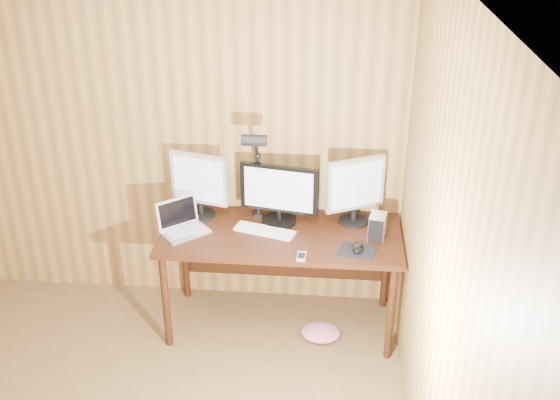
# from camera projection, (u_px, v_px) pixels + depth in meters

# --- Properties ---
(room_shell) EXTENTS (4.00, 4.00, 4.00)m
(room_shell) POSITION_uv_depth(u_px,v_px,m) (28.00, 311.00, 2.76)
(room_shell) COLOR brown
(room_shell) RESTS_ON ground
(desk) EXTENTS (1.60, 0.70, 0.75)m
(desk) POSITION_uv_depth(u_px,v_px,m) (282.00, 243.00, 4.48)
(desk) COLOR black
(desk) RESTS_ON floor
(monitor_center) EXTENTS (0.54, 0.23, 0.42)m
(monitor_center) POSITION_uv_depth(u_px,v_px,m) (279.00, 194.00, 4.39)
(monitor_center) COLOR black
(monitor_center) RESTS_ON desk
(monitor_left) EXTENTS (0.41, 0.19, 0.46)m
(monitor_left) POSITION_uv_depth(u_px,v_px,m) (199.00, 183.00, 4.46)
(monitor_left) COLOR black
(monitor_left) RESTS_ON desk
(monitor_right) EXTENTS (0.39, 0.22, 0.47)m
(monitor_right) POSITION_uv_depth(u_px,v_px,m) (355.00, 189.00, 4.37)
(monitor_right) COLOR black
(monitor_right) RESTS_ON desk
(laptop) EXTENTS (0.37, 0.36, 0.21)m
(laptop) POSITION_uv_depth(u_px,v_px,m) (182.00, 223.00, 4.36)
(laptop) COLOR silver
(laptop) RESTS_ON desk
(keyboard) EXTENTS (0.43, 0.24, 0.02)m
(keyboard) POSITION_uv_depth(u_px,v_px,m) (265.00, 231.00, 4.36)
(keyboard) COLOR white
(keyboard) RESTS_ON desk
(mousepad) EXTENTS (0.26, 0.23, 0.00)m
(mousepad) POSITION_uv_depth(u_px,v_px,m) (357.00, 251.00, 4.15)
(mousepad) COLOR black
(mousepad) RESTS_ON desk
(mouse) EXTENTS (0.08, 0.12, 0.04)m
(mouse) POSITION_uv_depth(u_px,v_px,m) (357.00, 248.00, 4.14)
(mouse) COLOR black
(mouse) RESTS_ON mousepad
(hard_drive) EXTENTS (0.13, 0.16, 0.16)m
(hard_drive) POSITION_uv_depth(u_px,v_px,m) (377.00, 226.00, 4.27)
(hard_drive) COLOR silver
(hard_drive) RESTS_ON desk
(phone) EXTENTS (0.06, 0.11, 0.02)m
(phone) POSITION_uv_depth(u_px,v_px,m) (301.00, 256.00, 4.08)
(phone) COLOR silver
(phone) RESTS_ON desk
(speaker) EXTENTS (0.04, 0.04, 0.11)m
(speaker) POSITION_uv_depth(u_px,v_px,m) (353.00, 213.00, 4.50)
(speaker) COLOR black
(speaker) RESTS_ON desk
(desk_lamp) EXTENTS (0.16, 0.23, 0.71)m
(desk_lamp) POSITION_uv_depth(u_px,v_px,m) (256.00, 163.00, 4.30)
(desk_lamp) COLOR black
(desk_lamp) RESTS_ON desk
(fabric_pile) EXTENTS (0.34, 0.31, 0.09)m
(fabric_pile) POSITION_uv_depth(u_px,v_px,m) (321.00, 333.00, 4.54)
(fabric_pile) COLOR #CC627F
(fabric_pile) RESTS_ON floor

